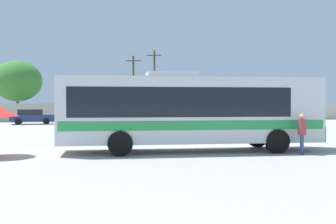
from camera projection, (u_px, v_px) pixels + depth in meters
ground_plane at (169, 133)px, 29.27m from camera, size 300.00×300.00×0.00m
perimeter_wall at (139, 112)px, 47.84m from camera, size 80.00×0.30×2.10m
coach_bus_silver_green at (188, 109)px, 18.25m from camera, size 11.73×3.09×3.54m
attendant_by_bus_door at (302, 132)px, 17.18m from camera, size 0.47×0.47×1.72m
parked_car_leftmost_dark_blue at (32, 116)px, 40.88m from camera, size 4.40×2.25×1.50m
parked_car_second_white at (95, 116)px, 42.30m from camera, size 4.26×2.15×1.42m
utility_pole_near at (133, 87)px, 49.74m from camera, size 1.80×0.35×7.88m
utility_pole_far at (154, 84)px, 51.13m from camera, size 1.76×0.62×8.71m
roadside_tree_left at (17, 81)px, 50.22m from camera, size 5.93×5.93×7.36m
roadside_tree_midleft at (101, 87)px, 52.75m from camera, size 3.42×3.42×5.72m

